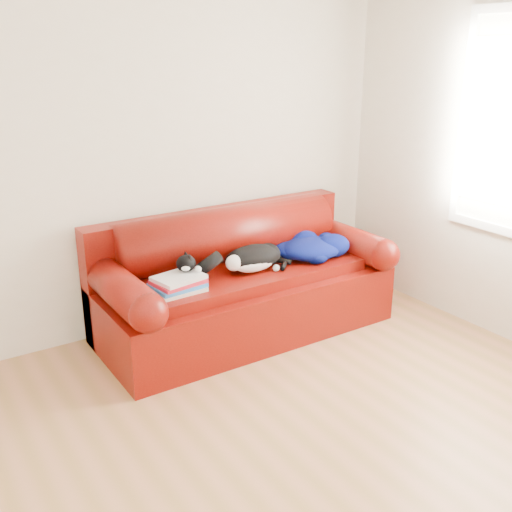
{
  "coord_description": "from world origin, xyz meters",
  "views": [
    {
      "loc": [
        -1.37,
        -1.9,
        1.98
      ],
      "look_at": [
        0.75,
        1.35,
        0.62
      ],
      "focal_mm": 42.0,
      "sensor_mm": 36.0,
      "label": 1
    }
  ],
  "objects_px": {
    "sofa_base": "(245,301)",
    "book_stack": "(178,284)",
    "cat": "(253,259)",
    "blanket": "(312,247)"
  },
  "relations": [
    {
      "from": "sofa_base",
      "to": "book_stack",
      "type": "bearing_deg",
      "value": -166.78
    },
    {
      "from": "cat",
      "to": "blanket",
      "type": "relative_size",
      "value": 1.16
    },
    {
      "from": "sofa_base",
      "to": "cat",
      "type": "relative_size",
      "value": 3.33
    },
    {
      "from": "cat",
      "to": "blanket",
      "type": "height_order",
      "value": "cat"
    },
    {
      "from": "cat",
      "to": "blanket",
      "type": "distance_m",
      "value": 0.54
    },
    {
      "from": "book_stack",
      "to": "cat",
      "type": "bearing_deg",
      "value": 4.33
    },
    {
      "from": "book_stack",
      "to": "blanket",
      "type": "height_order",
      "value": "blanket"
    },
    {
      "from": "sofa_base",
      "to": "cat",
      "type": "bearing_deg",
      "value": -86.67
    },
    {
      "from": "sofa_base",
      "to": "cat",
      "type": "xyz_separation_m",
      "value": [
        0.01,
        -0.09,
        0.35
      ]
    },
    {
      "from": "sofa_base",
      "to": "blanket",
      "type": "xyz_separation_m",
      "value": [
        0.54,
        -0.08,
        0.34
      ]
    }
  ]
}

